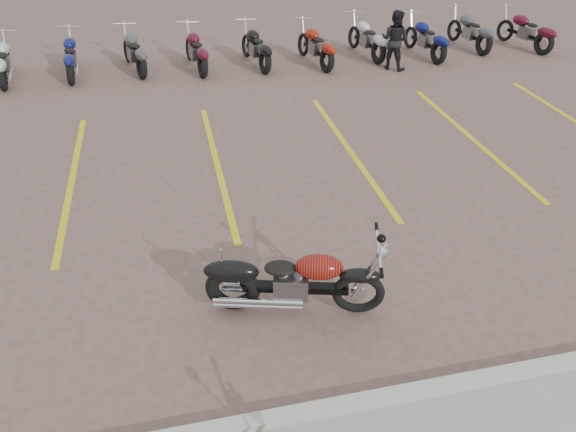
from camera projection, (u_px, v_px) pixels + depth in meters
The scene contains 6 objects.
ground at pixel (252, 299), 7.66m from camera, with size 100.00×100.00×0.00m, color #725751.
curb at pixel (283, 417), 5.99m from camera, with size 60.00×0.18×0.12m, color #ADAAA3.
parking_stripes at pixel (217, 164), 10.91m from camera, with size 38.00×5.50×0.01m, color gold, non-canonical shape.
flame_cruiser at pixel (290, 282), 7.21m from camera, with size 2.28×0.78×0.96m.
person_b at pixel (395, 40), 15.19m from camera, with size 0.77×0.60×1.58m, color black.
bg_bike_row at pixel (225, 48), 15.39m from camera, with size 19.06×2.07×1.10m.
Camera 1 is at (-0.79, -5.74, 5.16)m, focal length 35.00 mm.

